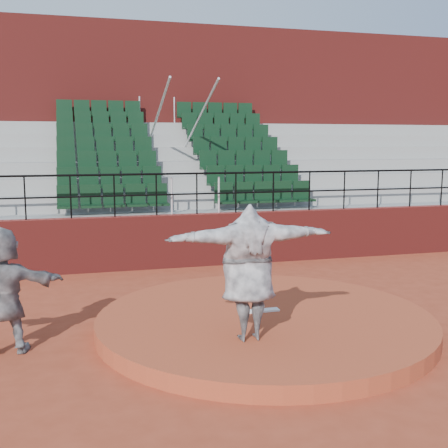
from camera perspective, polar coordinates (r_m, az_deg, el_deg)
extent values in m
plane|color=#923821|center=(9.46, 4.12, -10.55)|extent=(90.00, 90.00, 0.00)
cylinder|color=#A24024|center=(9.42, 4.13, -9.83)|extent=(5.50, 5.50, 0.25)
cube|color=white|center=(9.51, 3.83, -8.77)|extent=(0.60, 0.15, 0.03)
cube|color=maroon|center=(13.97, -2.74, -1.62)|extent=(24.00, 0.30, 1.30)
cylinder|color=black|center=(13.78, -2.79, 5.15)|extent=(24.00, 0.05, 0.05)
cylinder|color=black|center=(13.82, -2.77, 3.08)|extent=(24.00, 0.04, 0.04)
cylinder|color=black|center=(13.52, -19.56, 2.50)|extent=(0.04, 0.04, 1.00)
cylinder|color=black|center=(13.49, -15.32, 2.67)|extent=(0.04, 0.04, 1.00)
cylinder|color=black|center=(13.52, -11.08, 2.82)|extent=(0.04, 0.04, 1.00)
cylinder|color=black|center=(13.64, -6.88, 2.96)|extent=(0.04, 0.04, 1.00)
cylinder|color=black|center=(13.82, -2.77, 3.08)|extent=(0.04, 0.04, 1.00)
cylinder|color=black|center=(14.07, 1.21, 3.18)|extent=(0.04, 0.04, 1.00)
cylinder|color=black|center=(14.39, 5.03, 3.27)|extent=(0.04, 0.04, 1.00)
cylinder|color=black|center=(14.77, 8.67, 3.33)|extent=(0.04, 0.04, 1.00)
cylinder|color=black|center=(15.21, 12.12, 3.38)|extent=(0.04, 0.04, 1.00)
cylinder|color=black|center=(15.69, 15.36, 3.42)|extent=(0.04, 0.04, 1.00)
cylinder|color=black|center=(16.23, 18.40, 3.44)|extent=(0.04, 0.04, 1.00)
cylinder|color=black|center=(16.81, 21.24, 3.46)|extent=(0.04, 0.04, 1.00)
cube|color=gray|center=(14.53, -3.24, -1.24)|extent=(24.00, 0.85, 1.30)
cube|color=black|center=(14.12, -11.15, 2.48)|extent=(2.75, 0.48, 0.72)
cube|color=black|center=(14.94, 4.15, 2.92)|extent=(2.75, 0.48, 0.72)
cube|color=gray|center=(15.32, -3.93, 0.01)|extent=(24.00, 0.85, 1.70)
cube|color=black|center=(14.93, -11.44, 4.32)|extent=(2.75, 0.48, 0.72)
cube|color=black|center=(15.71, 3.12, 4.66)|extent=(2.75, 0.48, 0.72)
cube|color=gray|center=(16.12, -4.54, 1.13)|extent=(24.00, 0.85, 2.10)
cube|color=black|center=(15.76, -11.71, 5.97)|extent=(2.75, 0.48, 0.72)
cube|color=black|center=(16.50, 2.18, 6.23)|extent=(2.75, 0.48, 0.72)
cube|color=gray|center=(16.92, -5.10, 2.15)|extent=(24.00, 0.85, 2.50)
cube|color=black|center=(16.60, -11.95, 7.45)|extent=(2.75, 0.48, 0.72)
cube|color=black|center=(17.30, 1.33, 7.65)|extent=(2.75, 0.48, 0.72)
cube|color=gray|center=(17.74, -5.60, 3.07)|extent=(24.00, 0.85, 2.90)
cube|color=black|center=(17.44, -12.17, 8.79)|extent=(2.75, 0.48, 0.72)
cube|color=black|center=(18.12, 0.55, 8.95)|extent=(2.75, 0.48, 0.72)
cube|color=gray|center=(18.55, -6.07, 3.91)|extent=(24.00, 0.85, 3.30)
cube|color=black|center=(18.30, -12.38, 10.01)|extent=(2.75, 0.48, 0.72)
cube|color=black|center=(18.94, -0.17, 10.13)|extent=(2.75, 0.48, 0.72)
cube|color=gray|center=(19.38, -6.49, 4.68)|extent=(24.00, 0.85, 3.70)
cube|color=black|center=(19.17, -12.56, 11.11)|extent=(2.75, 0.48, 0.72)
cube|color=black|center=(19.78, -0.84, 11.21)|extent=(2.75, 0.48, 0.72)
cylinder|color=silver|center=(16.73, -7.24, 9.42)|extent=(0.06, 5.97, 2.46)
cylinder|color=silver|center=(16.95, -3.17, 9.45)|extent=(0.06, 5.97, 2.46)
cube|color=maroon|center=(21.25, -7.40, 9.57)|extent=(24.00, 3.00, 7.10)
imported|color=black|center=(7.99, 2.51, -4.92)|extent=(2.41, 0.69, 1.96)
imported|color=black|center=(8.75, -21.62, -6.28)|extent=(1.79, 0.71, 1.88)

